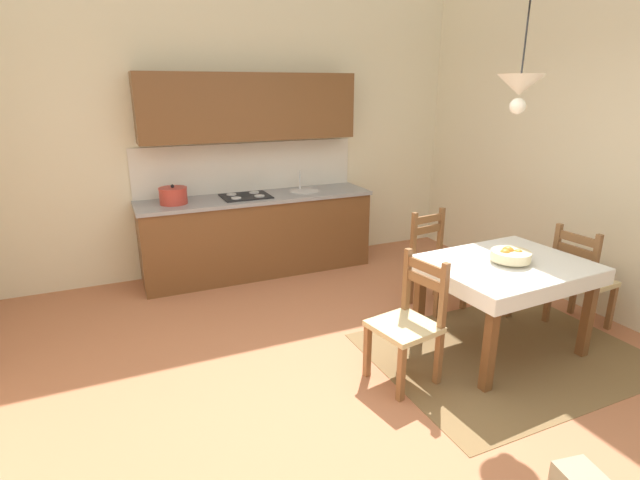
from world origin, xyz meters
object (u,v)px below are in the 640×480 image
object	(u,v)px
dining_table	(505,278)
fruit_bowl	(510,255)
pendant_lamp	(520,86)
dining_chair_kitchen_side	(436,262)
kitchen_cabinetry	(255,199)
dining_chair_tv_side	(408,324)
dining_chair_window_side	(580,280)

from	to	relation	value
dining_table	fruit_bowl	distance (m)	0.20
fruit_bowl	pendant_lamp	distance (m)	1.26
pendant_lamp	dining_chair_kitchen_side	bearing A→B (deg)	79.78
fruit_bowl	kitchen_cabinetry	bearing A→B (deg)	116.84
dining_chair_tv_side	pendant_lamp	xyz separation A→B (m)	(0.79, -0.01, 1.62)
kitchen_cabinetry	dining_chair_tv_side	distance (m)	2.61
kitchen_cabinetry	pendant_lamp	xyz separation A→B (m)	(1.13, -2.56, 1.21)
dining_table	dining_chair_window_side	xyz separation A→B (m)	(0.90, 0.01, -0.18)
kitchen_cabinetry	dining_chair_tv_side	world-z (taller)	kitchen_cabinetry
dining_chair_window_side	pendant_lamp	size ratio (longest dim) A/B	1.16
dining_chair_tv_side	fruit_bowl	bearing A→B (deg)	2.11
dining_chair_tv_side	dining_chair_window_side	bearing A→B (deg)	2.05
dining_table	kitchen_cabinetry	bearing A→B (deg)	116.91
kitchen_cabinetry	pendant_lamp	size ratio (longest dim) A/B	3.21
dining_chair_window_side	kitchen_cabinetry	bearing A→B (deg)	131.12
dining_chair_kitchen_side	fruit_bowl	bearing A→B (deg)	-91.66
dining_chair_tv_side	fruit_bowl	distance (m)	1.01
dining_chair_kitchen_side	fruit_bowl	distance (m)	1.00
dining_chair_kitchen_side	dining_table	bearing A→B (deg)	-92.00
kitchen_cabinetry	fruit_bowl	xyz separation A→B (m)	(1.28, -2.52, -0.04)
dining_table	fruit_bowl	bearing A→B (deg)	-74.14
kitchen_cabinetry	dining_table	xyz separation A→B (m)	(1.27, -2.51, -0.24)
dining_chair_kitchen_side	pendant_lamp	size ratio (longest dim) A/B	1.16
dining_table	fruit_bowl	size ratio (longest dim) A/B	4.23
kitchen_cabinetry	fruit_bowl	bearing A→B (deg)	-63.16
dining_chair_window_side	fruit_bowl	size ratio (longest dim) A/B	3.10
fruit_bowl	dining_table	bearing A→B (deg)	105.86
dining_chair_window_side	dining_table	bearing A→B (deg)	-179.10
pendant_lamp	kitchen_cabinetry	bearing A→B (deg)	113.79
dining_chair_kitchen_side	dining_chair_tv_side	xyz separation A→B (m)	(-0.96, -0.96, 0.00)
dining_table	dining_chair_window_side	distance (m)	0.92
fruit_bowl	dining_chair_tv_side	bearing A→B (deg)	-177.89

